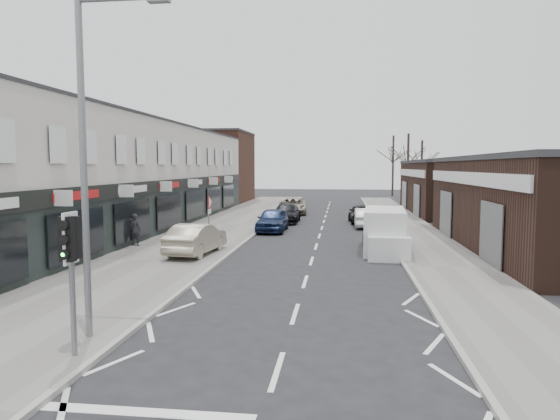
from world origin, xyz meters
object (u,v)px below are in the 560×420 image
(sedan_on_pavement, at_px, (196,239))
(parked_car_left_b, at_px, (286,213))
(street_lamp, at_px, (90,147))
(warning_sign, at_px, (209,207))
(traffic_light, at_px, (71,250))
(pedestrian, at_px, (135,230))
(parked_car_right_b, at_px, (361,213))
(parked_car_right_a, at_px, (365,218))
(parked_car_left_c, at_px, (293,206))
(parked_car_left_a, at_px, (272,220))
(white_van, at_px, (385,232))

(sedan_on_pavement, bearing_deg, parked_car_left_b, -94.26)
(street_lamp, xyz_separation_m, warning_sign, (-0.63, 12.80, -2.42))
(traffic_light, bearing_deg, pedestrian, 108.36)
(warning_sign, relative_size, parked_car_left_b, 0.57)
(street_lamp, distance_m, sedan_on_pavement, 11.93)
(traffic_light, xyz_separation_m, parked_car_right_b, (7.18, 27.29, -1.69))
(warning_sign, distance_m, sedan_on_pavement, 2.06)
(traffic_light, distance_m, warning_sign, 14.04)
(traffic_light, xyz_separation_m, parked_car_right_a, (7.32, 24.71, -1.76))
(street_lamp, relative_size, warning_sign, 2.96)
(street_lamp, height_order, warning_sign, street_lamp)
(parked_car_left_c, height_order, parked_car_right_b, parked_car_right_b)
(traffic_light, relative_size, parked_car_right_b, 0.73)
(street_lamp, height_order, parked_car_right_b, street_lamp)
(parked_car_left_b, bearing_deg, warning_sign, -100.13)
(warning_sign, bearing_deg, parked_car_left_c, 83.60)
(street_lamp, xyz_separation_m, sedan_on_pavement, (-0.86, 11.28, -3.78))
(street_lamp, xyz_separation_m, parked_car_left_c, (1.59, 32.64, -3.92))
(parked_car_right_a, bearing_deg, street_lamp, 71.53)
(parked_car_left_a, distance_m, parked_car_left_b, 5.28)
(street_lamp, height_order, pedestrian, street_lamp)
(pedestrian, xyz_separation_m, parked_car_right_b, (11.98, 12.83, -0.22))
(traffic_light, relative_size, sedan_on_pavement, 0.71)
(street_lamp, height_order, parked_car_left_c, street_lamp)
(parked_car_left_a, bearing_deg, parked_car_right_b, 43.69)
(pedestrian, distance_m, parked_car_left_a, 9.53)
(parked_car_left_b, bearing_deg, street_lamp, -93.65)
(parked_car_left_a, height_order, parked_car_right_b, parked_car_left_a)
(sedan_on_pavement, bearing_deg, parked_car_left_a, -97.94)
(parked_car_left_a, distance_m, parked_car_right_a, 6.69)
(parked_car_left_b, xyz_separation_m, parked_car_right_b, (5.56, 0.23, 0.04))
(parked_car_right_a, bearing_deg, parked_car_left_b, -23.33)
(traffic_light, relative_size, parked_car_left_a, 0.71)
(parked_car_left_a, bearing_deg, parked_car_left_b, 87.07)
(parked_car_left_b, distance_m, parked_car_right_b, 5.56)
(warning_sign, xyz_separation_m, sedan_on_pavement, (-0.23, -1.52, -1.37))
(parked_car_right_a, relative_size, parked_car_right_b, 0.94)
(parked_car_right_b, bearing_deg, sedan_on_pavement, 57.44)
(warning_sign, relative_size, parked_car_right_a, 0.68)
(white_van, bearing_deg, parked_car_left_b, 120.85)
(parked_car_left_c, bearing_deg, parked_car_left_b, -93.09)
(parked_car_left_b, bearing_deg, traffic_light, -93.21)
(traffic_light, xyz_separation_m, street_lamp, (-0.13, 1.22, 2.20))
(traffic_light, bearing_deg, parked_car_left_c, 87.52)
(traffic_light, xyz_separation_m, parked_car_left_a, (1.30, 21.79, -1.67))
(parked_car_left_c, bearing_deg, parked_car_left_a, -95.20)
(white_van, xyz_separation_m, sedan_on_pavement, (-8.79, -2.30, -0.16))
(parked_car_left_c, xyz_separation_m, parked_car_right_b, (5.71, -6.57, 0.03))
(traffic_light, xyz_separation_m, parked_car_left_b, (1.62, 27.06, -1.73))
(warning_sign, relative_size, parked_car_right_b, 0.64)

